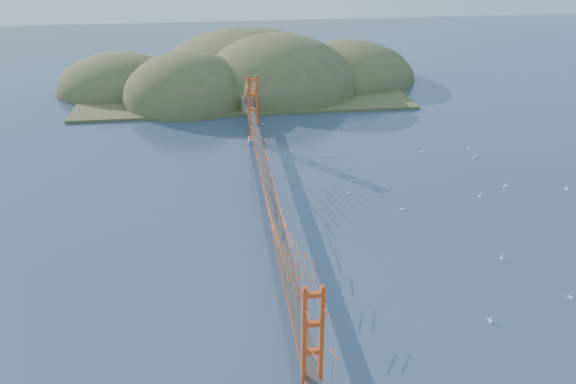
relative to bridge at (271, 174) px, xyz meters
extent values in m
plane|color=#334666|center=(0.00, -0.18, -7.01)|extent=(320.00, 320.00, 0.00)
cube|color=gray|center=(0.00, 29.82, -6.66)|extent=(2.00, 2.40, 0.70)
cube|color=#B33A13|center=(0.00, -0.18, -3.71)|extent=(1.40, 92.00, 0.16)
cube|color=#B33A13|center=(0.00, -0.18, -3.91)|extent=(1.33, 92.00, 0.24)
cube|color=#38383A|center=(0.00, -0.18, -3.61)|extent=(1.19, 92.00, 0.03)
cube|color=gray|center=(0.00, 45.82, -5.36)|extent=(2.20, 2.60, 3.30)
cube|color=brown|center=(0.00, 63.82, -6.76)|extent=(70.00, 40.00, 0.60)
ellipsoid|color=brown|center=(-12.00, 55.82, -7.01)|extent=(28.00, 28.00, 21.00)
ellipsoid|color=brown|center=(8.00, 61.82, -7.01)|extent=(36.00, 36.00, 25.00)
ellipsoid|color=brown|center=(26.00, 69.82, -7.01)|extent=(32.00, 32.00, 18.00)
ellipsoid|color=brown|center=(-28.00, 67.82, -7.01)|extent=(28.00, 28.00, 16.00)
ellipsoid|color=brown|center=(2.00, 77.82, -7.01)|extent=(44.00, 44.00, 22.00)
cube|color=white|center=(32.26, 39.54, -6.94)|extent=(0.64, 0.26, 0.11)
cylinder|color=white|center=(32.26, 39.54, -6.60)|extent=(0.02, 0.02, 0.68)
cube|color=white|center=(28.83, -19.40, -6.95)|extent=(0.41, 0.60, 0.10)
cylinder|color=white|center=(28.83, -19.40, -6.64)|extent=(0.02, 0.02, 0.62)
cube|color=white|center=(11.75, 7.45, -6.94)|extent=(0.61, 0.51, 0.11)
cylinder|color=white|center=(11.75, 7.45, -6.61)|extent=(0.02, 0.02, 0.66)
cube|color=white|center=(35.73, 18.37, -6.95)|extent=(0.50, 0.50, 0.10)
cylinder|color=white|center=(35.73, 18.37, -6.66)|extent=(0.02, 0.02, 0.58)
cube|color=white|center=(15.85, 33.32, -6.95)|extent=(0.53, 0.39, 0.09)
cylinder|color=white|center=(15.85, 33.32, -6.68)|extent=(0.01, 0.01, 0.56)
cube|color=white|center=(27.29, 21.11, -6.94)|extent=(0.63, 0.45, 0.11)
cylinder|color=white|center=(27.29, 21.11, -6.61)|extent=(0.02, 0.02, 0.66)
cube|color=white|center=(18.96, -21.91, -6.94)|extent=(0.25, 0.63, 0.11)
cylinder|color=white|center=(18.96, -21.91, -6.61)|extent=(0.02, 0.02, 0.67)
cube|color=white|center=(35.77, 21.40, -6.95)|extent=(0.29, 0.59, 0.10)
cylinder|color=white|center=(35.77, 21.40, -6.64)|extent=(0.02, 0.02, 0.61)
cube|color=white|center=(25.26, -11.56, -6.95)|extent=(0.24, 0.59, 0.10)
cylinder|color=white|center=(25.26, -11.56, -6.64)|extent=(0.02, 0.02, 0.62)
cube|color=white|center=(29.76, 3.96, -6.95)|extent=(0.33, 0.58, 0.10)
cylinder|color=white|center=(29.76, 3.96, -6.65)|extent=(0.02, 0.02, 0.60)
cube|color=white|center=(17.72, 1.65, -6.95)|extent=(0.59, 0.47, 0.11)
cylinder|color=white|center=(17.72, 1.65, -6.63)|extent=(0.02, 0.02, 0.63)
cube|color=white|center=(34.83, 17.46, -6.95)|extent=(0.52, 0.21, 0.09)
cylinder|color=white|center=(34.83, 17.46, -6.68)|extent=(0.01, 0.01, 0.55)
cube|color=white|center=(34.74, 6.45, -6.94)|extent=(0.63, 0.25, 0.11)
cylinder|color=white|center=(34.74, 6.45, -6.61)|extent=(0.02, 0.02, 0.67)
cube|color=white|center=(43.17, 4.61, -6.94)|extent=(0.24, 0.64, 0.11)
cylinder|color=white|center=(43.17, 4.61, -6.60)|extent=(0.02, 0.02, 0.68)
camera|label=1|loc=(-6.05, -62.26, 27.97)|focal=35.00mm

